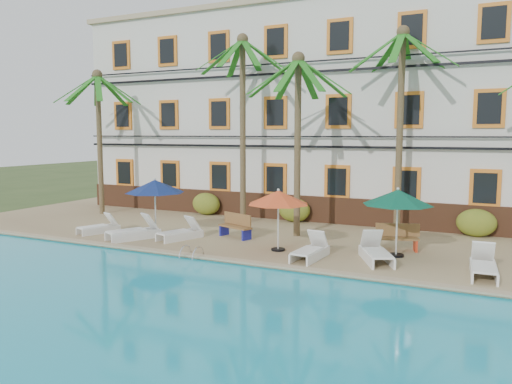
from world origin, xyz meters
The scene contains 24 objects.
ground centered at (0.00, 0.00, 0.00)m, with size 100.00×100.00×0.00m, color #384C23.
pool_deck centered at (0.00, 5.00, 0.12)m, with size 30.00×12.00×0.25m, color tan.
swimming_pool centered at (0.00, -7.00, 0.10)m, with size 26.00×12.00×0.20m, color #1AA6C6.
pool_coping centered at (0.00, -0.90, 0.28)m, with size 30.00×0.35×0.06m, color tan.
hotel_building centered at (0.00, 9.98, 5.37)m, with size 25.40×6.44×10.22m.
palm_a centered at (-10.07, 4.64, 4.89)m, with size 4.15×4.15×7.17m.
palm_b centered at (-2.36, 5.30, 5.58)m, with size 4.15×4.15×8.37m.
palm_c centered at (0.84, 3.72, 4.87)m, with size 4.15×4.15×7.14m.
palm_d centered at (4.36, 5.74, 5.47)m, with size 4.15×4.15×8.17m.
shrub_left centered at (-5.10, 6.60, 0.80)m, with size 1.50×0.90×1.10m, color #23601B.
shrub_mid centered at (-0.38, 6.60, 0.80)m, with size 1.50×0.90×1.10m, color #23601B.
shrub_right centered at (7.27, 6.60, 0.80)m, with size 1.50×0.90×1.10m, color #23601B.
umbrella_blue centered at (-4.13, 1.21, 2.22)m, with size 2.31×2.31×2.31m.
umbrella_red centered at (1.17, 1.07, 2.09)m, with size 2.16×2.16×2.16m.
umbrella_green centered at (5.01, 1.99, 2.20)m, with size 2.29×2.29×2.29m.
lounger_a centered at (-6.63, 0.76, 0.50)m, with size 1.13×1.76×0.79m.
lounger_b centered at (-4.56, 0.44, 0.56)m, with size 1.54×2.12×0.95m.
lounger_c centered at (-2.93, 1.17, 0.53)m, with size 1.23×1.91×0.85m.
lounger_d centered at (2.57, 0.47, 0.53)m, with size 0.78×1.88×0.87m.
lounger_e centered at (4.55, 1.05, 0.55)m, with size 1.50×2.09×0.94m.
lounger_f centered at (7.66, 0.74, 0.54)m, with size 0.81×1.96×0.91m.
bench_left centered at (-1.16, 2.41, 0.72)m, with size 1.57×0.96×0.93m.
bench_right centered at (4.84, 2.89, 0.72)m, with size 1.57×0.92×0.93m.
pool_ladder centered at (-1.03, -1.00, 0.25)m, with size 0.54×0.74×0.74m.
Camera 1 is at (7.82, -14.52, 4.27)m, focal length 35.00 mm.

